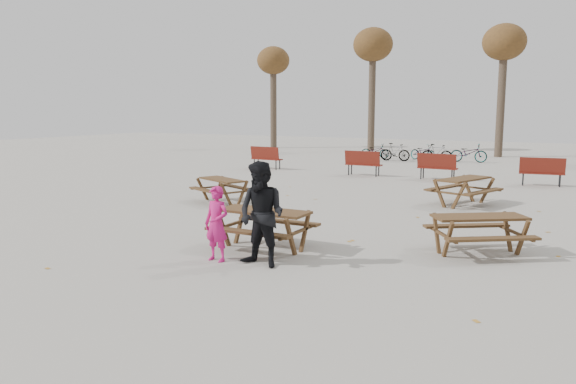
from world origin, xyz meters
The scene contains 14 objects.
ground centered at (0.00, 0.00, 0.00)m, with size 80.00×80.00×0.00m, color gray.
main_picnic_table centered at (0.00, 0.00, 0.59)m, with size 1.80×1.45×0.78m.
food_tray centered at (0.00, -0.09, 0.79)m, with size 0.18×0.11×0.04m, color white.
bread_roll centered at (0.00, -0.09, 0.83)m, with size 0.14×0.06×0.05m, color tan.
soda_bottle centered at (0.04, -0.18, 0.85)m, with size 0.07×0.07×0.17m.
child centered at (-0.30, -1.16, 0.68)m, with size 0.50×0.33×1.37m, color #C6186E.
adult centered at (0.60, -1.08, 0.92)m, with size 0.90×0.70×1.84m, color black.
picnic_table_east centered at (3.79, 1.57, 0.37)m, with size 1.72×1.38×0.74m, color #3B2415, non-canonical shape.
picnic_table_north centered at (-3.88, 4.15, 0.35)m, with size 1.63×1.31×0.70m, color #3B2415, non-canonical shape.
picnic_table_far centered at (2.45, 7.03, 0.39)m, with size 1.82×1.46×0.78m, color #3B2415, non-canonical shape.
park_bench_row centered at (-1.37, 12.54, 0.52)m, with size 13.09×0.92×1.03m.
bicycle_row centered at (-2.10, 20.15, 0.45)m, with size 6.71×2.02×0.95m.
tree_row centered at (0.90, 25.15, 6.19)m, with size 32.17×3.52×8.26m.
fallen_leaves centered at (0.50, 2.50, 0.00)m, with size 11.00×11.00×0.01m, color #B27B2A, non-canonical shape.
Camera 1 is at (5.50, -9.27, 2.74)m, focal length 35.00 mm.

